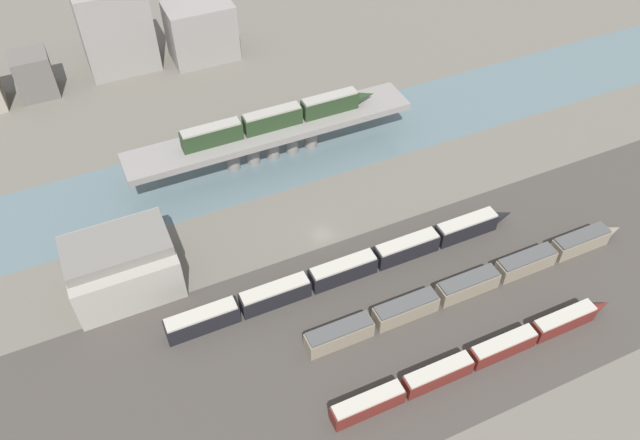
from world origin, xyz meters
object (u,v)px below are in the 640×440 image
object	(u,v)px
train_yard_far	(350,268)
warehouse_building	(122,264)
train_yard_mid	(475,282)
train_on_bridge	(279,117)
train_yard_near	(478,357)

from	to	relation	value
train_yard_far	warehouse_building	bearing A→B (deg)	158.14
train_yard_far	train_yard_mid	bearing A→B (deg)	-32.50
train_yard_far	warehouse_building	world-z (taller)	warehouse_building
train_yard_far	warehouse_building	distance (m)	40.16
train_on_bridge	train_yard_near	world-z (taller)	train_on_bridge
train_yard_near	train_yard_far	size ratio (longest dim) A/B	0.76
train_yard_mid	train_yard_far	world-z (taller)	train_yard_far
train_yard_near	train_yard_far	bearing A→B (deg)	112.66
train_yard_far	train_on_bridge	bearing A→B (deg)	87.87
train_yard_mid	warehouse_building	size ratio (longest dim) A/B	3.64
train_on_bridge	train_yard_far	distance (m)	38.13
train_on_bridge	warehouse_building	xyz separation A→B (m)	(-38.53, -22.36, -4.75)
train_yard_near	train_yard_mid	distance (m)	15.38
train_yard_mid	train_yard_far	xyz separation A→B (m)	(-18.65, 11.89, 0.17)
train_yard_near	train_yard_far	xyz separation A→B (m)	(-10.37, 24.84, 0.26)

